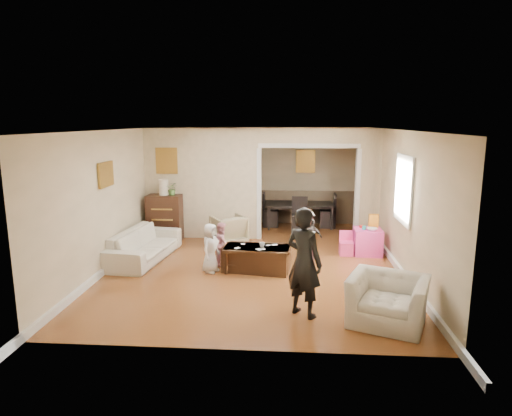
# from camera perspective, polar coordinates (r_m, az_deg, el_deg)

# --- Properties ---
(floor) EXTENTS (7.00, 7.00, 0.00)m
(floor) POSITION_cam_1_polar(r_m,az_deg,el_deg) (8.93, -0.09, -6.88)
(floor) COLOR #955126
(floor) RESTS_ON ground
(partition_left) EXTENTS (2.75, 0.18, 2.60)m
(partition_left) POSITION_cam_1_polar(r_m,az_deg,el_deg) (10.56, -6.85, 3.12)
(partition_left) COLOR beige
(partition_left) RESTS_ON ground
(partition_right) EXTENTS (0.55, 0.18, 2.60)m
(partition_right) POSITION_cam_1_polar(r_m,az_deg,el_deg) (10.53, 14.21, 2.83)
(partition_right) COLOR beige
(partition_right) RESTS_ON ground
(partition_header) EXTENTS (2.22, 0.18, 0.35)m
(partition_header) POSITION_cam_1_polar(r_m,az_deg,el_deg) (10.28, 6.85, 9.20)
(partition_header) COLOR beige
(partition_header) RESTS_ON partition_right
(window_pane) EXTENTS (0.03, 0.95, 1.10)m
(window_pane) POSITION_cam_1_polar(r_m,az_deg,el_deg) (8.43, 18.56, 2.29)
(window_pane) COLOR white
(window_pane) RESTS_ON ground
(framed_art_partition) EXTENTS (0.45, 0.03, 0.55)m
(framed_art_partition) POSITION_cam_1_polar(r_m,az_deg,el_deg) (10.59, -11.44, 5.99)
(framed_art_partition) COLOR brown
(framed_art_partition) RESTS_ON partition_left
(framed_art_sofa_wall) EXTENTS (0.03, 0.55, 0.40)m
(framed_art_sofa_wall) POSITION_cam_1_polar(r_m,az_deg,el_deg) (8.59, -18.78, 4.12)
(framed_art_sofa_wall) COLOR brown
(framed_art_alcove) EXTENTS (0.45, 0.03, 0.55)m
(framed_art_alcove) POSITION_cam_1_polar(r_m,az_deg,el_deg) (11.96, 6.41, 6.00)
(framed_art_alcove) COLOR brown
(sofa) EXTENTS (1.05, 2.16, 0.61)m
(sofa) POSITION_cam_1_polar(r_m,az_deg,el_deg) (9.25, -14.17, -4.61)
(sofa) COLOR beige
(sofa) RESTS_ON ground
(armchair_back) EXTENTS (0.97, 0.98, 0.65)m
(armchair_back) POSITION_cam_1_polar(r_m,az_deg,el_deg) (10.13, -3.53, -2.78)
(armchair_back) COLOR tan
(armchair_back) RESTS_ON ground
(armchair_front) EXTENTS (1.29, 1.22, 0.67)m
(armchair_front) POSITION_cam_1_polar(r_m,az_deg,el_deg) (6.50, 16.61, -11.32)
(armchair_front) COLOR beige
(armchair_front) RESTS_ON ground
(dresser) EXTENTS (0.78, 0.44, 1.08)m
(dresser) POSITION_cam_1_polar(r_m,az_deg,el_deg) (10.56, -11.67, -1.23)
(dresser) COLOR #32190F
(dresser) RESTS_ON ground
(table_lamp) EXTENTS (0.22, 0.22, 0.36)m
(table_lamp) POSITION_cam_1_polar(r_m,az_deg,el_deg) (10.43, -11.82, 2.63)
(table_lamp) COLOR beige
(table_lamp) RESTS_ON dresser
(potted_plant) EXTENTS (0.27, 0.23, 0.30)m
(potted_plant) POSITION_cam_1_polar(r_m,az_deg,el_deg) (10.38, -10.75, 2.45)
(potted_plant) COLOR #436D30
(potted_plant) RESTS_ON dresser
(coffee_table) EXTENTS (1.31, 0.80, 0.46)m
(coffee_table) POSITION_cam_1_polar(r_m,az_deg,el_deg) (8.34, 0.12, -6.53)
(coffee_table) COLOR #352011
(coffee_table) RESTS_ON ground
(coffee_cup) EXTENTS (0.12, 0.12, 0.10)m
(coffee_cup) POSITION_cam_1_polar(r_m,az_deg,el_deg) (8.21, 0.79, -4.81)
(coffee_cup) COLOR beige
(coffee_cup) RESTS_ON coffee_table
(play_table) EXTENTS (0.58, 0.58, 0.54)m
(play_table) POSITION_cam_1_polar(r_m,az_deg,el_deg) (9.61, 14.19, -4.22)
(play_table) COLOR #FD42AA
(play_table) RESTS_ON ground
(cereal_box) EXTENTS (0.20, 0.08, 0.30)m
(cereal_box) POSITION_cam_1_polar(r_m,az_deg,el_deg) (9.63, 14.91, -1.65)
(cereal_box) COLOR yellow
(cereal_box) RESTS_ON play_table
(cyan_cup) EXTENTS (0.08, 0.08, 0.08)m
(cyan_cup) POSITION_cam_1_polar(r_m,az_deg,el_deg) (9.47, 13.74, -2.48)
(cyan_cup) COLOR #25BAB3
(cyan_cup) RESTS_ON play_table
(toy_block) EXTENTS (0.09, 0.08, 0.05)m
(toy_block) POSITION_cam_1_polar(r_m,az_deg,el_deg) (9.64, 13.45, -2.33)
(toy_block) COLOR red
(toy_block) RESTS_ON play_table
(play_bowl) EXTENTS (0.23, 0.23, 0.06)m
(play_bowl) POSITION_cam_1_polar(r_m,az_deg,el_deg) (9.44, 14.70, -2.66)
(play_bowl) COLOR silver
(play_bowl) RESTS_ON play_table
(dining_table) EXTENTS (1.87, 1.13, 0.63)m
(dining_table) POSITION_cam_1_polar(r_m,az_deg,el_deg) (11.76, 5.56, -0.90)
(dining_table) COLOR black
(dining_table) RESTS_ON ground
(adult_person) EXTENTS (0.69, 0.66, 1.60)m
(adult_person) POSITION_cam_1_polar(r_m,az_deg,el_deg) (6.35, 6.21, -6.95)
(adult_person) COLOR black
(adult_person) RESTS_ON ground
(child_kneel_a) EXTENTS (0.43, 0.52, 0.92)m
(child_kneel_a) POSITION_cam_1_polar(r_m,az_deg,el_deg) (8.23, -5.89, -5.15)
(child_kneel_a) COLOR silver
(child_kneel_a) RESTS_ON ground
(child_kneel_b) EXTENTS (0.39, 0.46, 0.84)m
(child_kneel_b) POSITION_cam_1_polar(r_m,az_deg,el_deg) (8.65, -4.39, -4.59)
(child_kneel_b) COLOR pink
(child_kneel_b) RESTS_ON ground
(child_toddler) EXTENTS (0.54, 0.43, 0.85)m
(child_toddler) POSITION_cam_1_polar(r_m,az_deg,el_deg) (9.00, 7.15, -3.98)
(child_toddler) COLOR black
(child_toddler) RESTS_ON ground
(craft_papers) EXTENTS (0.81, 0.46, 0.00)m
(craft_papers) POSITION_cam_1_polar(r_m,az_deg,el_deg) (8.26, 0.15, -5.03)
(craft_papers) COLOR white
(craft_papers) RESTS_ON coffee_table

